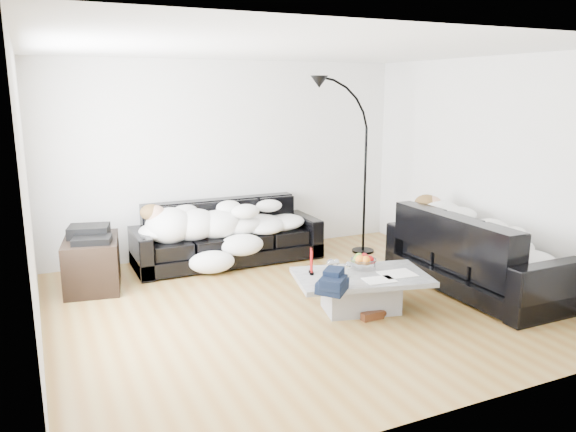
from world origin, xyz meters
name	(u,v)px	position (x,y,z in m)	size (l,w,h in m)	color
ground	(300,305)	(0.00, 0.00, 0.00)	(5.00, 5.00, 0.00)	olive
wall_back	(228,159)	(0.00, 2.25, 1.30)	(5.00, 0.02, 2.60)	silver
wall_left	(28,204)	(-2.50, 0.00, 1.30)	(0.02, 4.50, 2.60)	silver
wall_right	(490,169)	(2.50, 0.00, 1.30)	(0.02, 4.50, 2.60)	silver
ceiling	(301,49)	(0.00, 0.00, 2.60)	(5.00, 5.00, 0.00)	white
sofa_back	(228,233)	(-0.20, 1.76, 0.39)	(2.41, 0.84, 0.79)	black
sofa_right	(476,251)	(2.02, -0.37, 0.44)	(2.17, 0.93, 0.88)	black
sleeper_back	(228,216)	(-0.20, 1.71, 0.62)	(2.04, 0.71, 0.41)	white
sleeper_right	(477,233)	(2.02, -0.37, 0.65)	(1.86, 0.79, 0.46)	white
teal_cushion	(434,215)	(1.96, 0.30, 0.72)	(0.36, 0.30, 0.20)	#0E5E64
coffee_table	(361,293)	(0.50, -0.40, 0.19)	(1.33, 0.78, 0.39)	#939699
fruit_bowl	(364,261)	(0.62, -0.24, 0.47)	(0.27, 0.27, 0.17)	white
wine_glass_a	(336,267)	(0.26, -0.30, 0.47)	(0.07, 0.07, 0.16)	white
wine_glass_b	(331,268)	(0.17, -0.35, 0.48)	(0.08, 0.08, 0.19)	white
wine_glass_c	(348,269)	(0.34, -0.40, 0.46)	(0.06, 0.06, 0.15)	white
candle_left	(312,263)	(0.03, -0.20, 0.51)	(0.05, 0.05, 0.25)	maroon
candle_right	(311,261)	(0.06, -0.14, 0.52)	(0.05, 0.05, 0.26)	maroon
newspaper_a	(397,274)	(0.83, -0.55, 0.40)	(0.35, 0.27, 0.01)	silver
newspaper_b	(379,280)	(0.56, -0.63, 0.40)	(0.30, 0.22, 0.01)	silver
navy_jacket	(333,276)	(-0.02, -0.72, 0.55)	(0.32, 0.27, 0.16)	black
shoes	(375,311)	(0.56, -0.58, 0.04)	(0.39, 0.28, 0.09)	#472311
av_cabinet	(92,263)	(-1.92, 1.46, 0.29)	(0.58, 0.85, 0.58)	black
stereo	(90,233)	(-1.92, 1.46, 0.65)	(0.44, 0.34, 0.13)	black
floor_lamp	(365,177)	(1.67, 1.42, 1.05)	(0.77, 0.31, 2.11)	black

